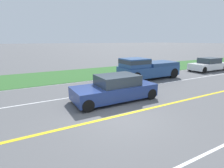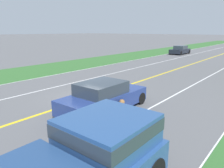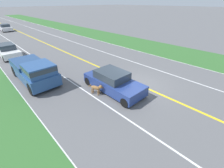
# 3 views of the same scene
# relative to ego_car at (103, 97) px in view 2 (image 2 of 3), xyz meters

# --- Properties ---
(ground_plane) EXTENTS (400.00, 400.00, 0.00)m
(ground_plane) POSITION_rel_ego_car_xyz_m (-1.92, 0.86, -0.65)
(ground_plane) COLOR #5B5B5E
(centre_divider_line) EXTENTS (0.18, 160.00, 0.01)m
(centre_divider_line) POSITION_rel_ego_car_xyz_m (-1.92, 0.86, -0.64)
(centre_divider_line) COLOR yellow
(centre_divider_line) RESTS_ON ground
(lane_edge_line_right) EXTENTS (0.14, 160.00, 0.01)m
(lane_edge_line_right) POSITION_rel_ego_car_xyz_m (5.08, 0.86, -0.64)
(lane_edge_line_right) COLOR white
(lane_edge_line_right) RESTS_ON ground
(lane_edge_line_left) EXTENTS (0.14, 160.00, 0.01)m
(lane_edge_line_left) POSITION_rel_ego_car_xyz_m (-8.92, 0.86, -0.64)
(lane_edge_line_left) COLOR white
(lane_edge_line_left) RESTS_ON ground
(lane_dash_same_dir) EXTENTS (0.10, 160.00, 0.01)m
(lane_dash_same_dir) POSITION_rel_ego_car_xyz_m (1.58, 0.86, -0.64)
(lane_dash_same_dir) COLOR white
(lane_dash_same_dir) RESTS_ON ground
(lane_dash_oncoming) EXTENTS (0.10, 160.00, 0.01)m
(lane_dash_oncoming) POSITION_rel_ego_car_xyz_m (-5.42, 0.86, -0.64)
(lane_dash_oncoming) COLOR white
(lane_dash_oncoming) RESTS_ON ground
(grass_verge_left) EXTENTS (6.00, 160.00, 0.03)m
(grass_verge_left) POSITION_rel_ego_car_xyz_m (-11.92, 0.86, -0.63)
(grass_verge_left) COLOR #33662D
(grass_verge_left) RESTS_ON ground
(ego_car) EXTENTS (1.94, 4.54, 1.40)m
(ego_car) POSITION_rel_ego_car_xyz_m (0.00, 0.00, 0.00)
(ego_car) COLOR navy
(ego_car) RESTS_ON ground
(dog) EXTENTS (0.52, 1.18, 0.80)m
(dog) POSITION_rel_ego_car_xyz_m (1.22, -0.33, -0.15)
(dog) COLOR olive
(dog) RESTS_ON ground
(oncoming_car) EXTENTS (1.92, 4.32, 1.33)m
(oncoming_car) POSITION_rel_ego_car_xyz_m (-7.29, 26.92, -0.02)
(oncoming_car) COLOR black
(oncoming_car) RESTS_ON ground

